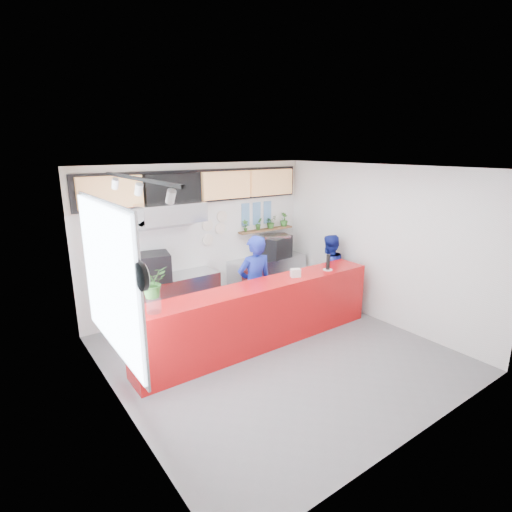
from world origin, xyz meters
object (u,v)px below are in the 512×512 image
panini_oven (154,267)px  pepper_mill (328,262)px  service_counter (262,315)px  staff_right (328,272)px  staff_center (255,285)px  espresso_machine (275,247)px

panini_oven → pepper_mill: 3.22m
service_counter → staff_right: bearing=14.2°
service_counter → staff_center: size_ratio=2.48×
service_counter → espresso_machine: espresso_machine is taller
service_counter → panini_oven: panini_oven is taller
espresso_machine → pepper_mill: (-0.25, -1.88, 0.12)m
panini_oven → espresso_machine: size_ratio=0.79×
panini_oven → espresso_machine: bearing=13.7°
staff_center → pepper_mill: size_ratio=6.43×
staff_center → pepper_mill: staff_center is taller
service_counter → pepper_mill: size_ratio=15.91×
espresso_machine → staff_right: size_ratio=0.46×
espresso_machine → staff_center: (-1.51, -1.33, -0.22)m
panini_oven → espresso_machine: 2.86m
panini_oven → espresso_machine: panini_oven is taller
service_counter → staff_center: (0.20, 0.47, 0.36)m
staff_center → staff_right: (1.95, 0.07, -0.13)m
panini_oven → staff_right: bearing=-7.1°
service_counter → staff_right: staff_right is taller
panini_oven → espresso_machine: (2.86, 0.00, -0.02)m
panini_oven → service_counter: bearing=-43.7°
panini_oven → staff_center: 1.91m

